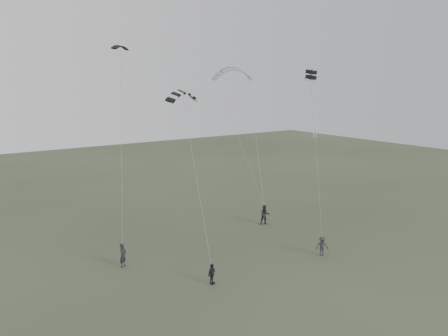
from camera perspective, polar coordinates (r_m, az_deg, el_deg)
ground at (r=34.06m, az=4.35°, el=-12.79°), size 140.00×140.00×0.00m
flyer_left at (r=34.59m, az=-13.06°, el=-11.02°), size 0.80×0.75×1.84m
flyer_right at (r=43.36m, az=5.36°, el=-6.11°), size 1.19×1.10×1.96m
flyer_center at (r=31.14m, az=-1.60°, el=-13.66°), size 0.94×0.67×1.48m
flyer_far at (r=36.64m, az=12.69°, el=-9.92°), size 1.20×1.08×1.61m
kite_dark_small at (r=38.94m, az=-13.43°, el=15.24°), size 1.75×1.26×0.63m
kite_pale_large at (r=45.46m, az=1.17°, el=12.82°), size 4.41×2.59×1.88m
kite_striped at (r=33.48m, az=-5.43°, el=9.86°), size 3.05×1.76×1.31m
kite_box at (r=39.12m, az=11.31°, el=11.87°), size 0.75×0.87×0.86m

